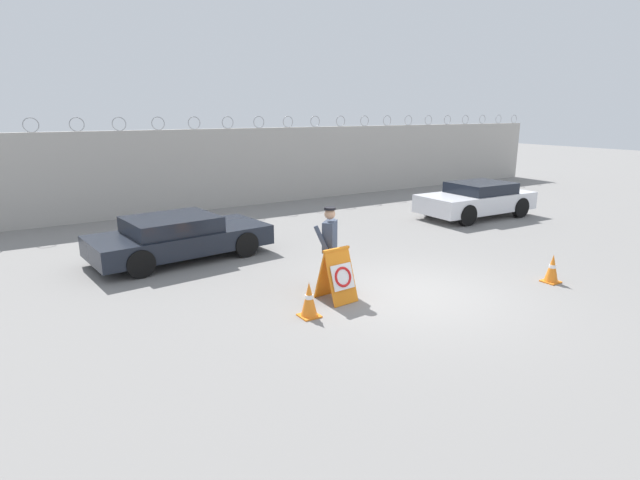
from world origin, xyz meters
The scene contains 8 objects.
ground_plane centered at (0.00, 0.00, 0.00)m, with size 90.00×90.00×0.00m, color gray.
perimeter_wall centered at (0.00, 11.15, 1.52)m, with size 36.00×0.30×3.47m.
barricade_sign centered at (-1.52, 0.59, 0.53)m, with size 0.64×0.75×1.07m.
security_guard centered at (-1.29, 1.21, 0.98)m, with size 0.65×0.48×1.76m.
traffic_cone_near centered at (3.06, -1.06, 0.31)m, with size 0.34×0.34×0.63m.
traffic_cone_mid centered at (-2.42, 0.18, 0.33)m, with size 0.36×0.36×0.67m.
parked_car_front_coupe centered at (-3.26, 5.15, 0.57)m, with size 4.54×2.36×1.11m.
parked_car_far_side centered at (7.22, 4.63, 0.63)m, with size 4.29×2.06×1.22m.
Camera 1 is at (-6.82, -7.09, 3.65)m, focal length 28.00 mm.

